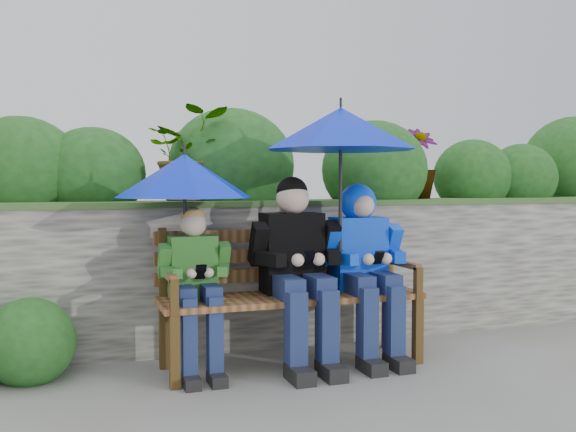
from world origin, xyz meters
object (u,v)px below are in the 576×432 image
object	(u,v)px
park_bench	(289,286)
umbrella_right	(341,129)
boy_middle	(297,263)
boy_left	(196,280)
boy_right	(364,256)
umbrella_left	(184,176)

from	to	relation	value
park_bench	umbrella_right	distance (m)	1.05
boy_middle	boy_left	bearing A→B (deg)	178.30
boy_middle	boy_right	distance (m)	0.47
boy_left	boy_right	bearing A→B (deg)	-0.07
boy_left	umbrella_left	world-z (taller)	umbrella_left
boy_right	umbrella_right	distance (m)	0.84
boy_right	umbrella_right	bearing A→B (deg)	-173.48
umbrella_right	boy_left	bearing A→B (deg)	178.65
boy_left	umbrella_right	distance (m)	1.31
boy_right	umbrella_right	world-z (taller)	umbrella_right
park_bench	umbrella_right	xyz separation A→B (m)	(0.32, -0.09, 1.00)
park_bench	umbrella_right	world-z (taller)	umbrella_right
park_bench	boy_middle	size ratio (longest dim) A/B	1.39
boy_left	umbrella_right	xyz separation A→B (m)	(0.93, -0.02, 0.92)
boy_left	umbrella_right	size ratio (longest dim) A/B	1.01
park_bench	umbrella_right	size ratio (longest dim) A/B	1.66
park_bench	boy_left	distance (m)	0.62
umbrella_right	boy_middle	bearing A→B (deg)	179.42
boy_right	umbrella_left	xyz separation A→B (m)	(-1.16, 0.06, 0.52)
umbrella_left	umbrella_right	bearing A→B (deg)	-4.53
boy_middle	umbrella_left	distance (m)	0.88
boy_left	boy_middle	bearing A→B (deg)	-1.70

